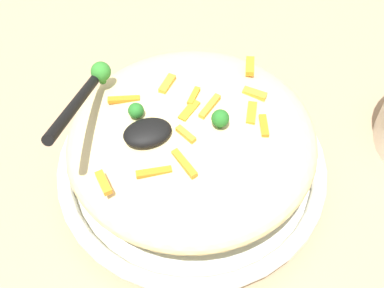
% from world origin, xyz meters
% --- Properties ---
extents(ground_plane, '(2.40, 2.40, 0.00)m').
position_xyz_m(ground_plane, '(0.00, 0.00, 0.00)').
color(ground_plane, '#9E7F60').
extents(serving_bowl, '(0.35, 0.35, 0.04)m').
position_xyz_m(serving_bowl, '(0.00, 0.00, 0.02)').
color(serving_bowl, silver).
rests_on(serving_bowl, ground_plane).
extents(pasta_mound, '(0.31, 0.30, 0.09)m').
position_xyz_m(pasta_mound, '(0.00, 0.00, 0.09)').
color(pasta_mound, '#DBC689').
rests_on(pasta_mound, serving_bowl).
extents(carrot_piece_0, '(0.03, 0.03, 0.01)m').
position_xyz_m(carrot_piece_0, '(-0.09, -0.02, 0.13)').
color(carrot_piece_0, orange).
rests_on(carrot_piece_0, pasta_mound).
extents(carrot_piece_1, '(0.03, 0.03, 0.01)m').
position_xyz_m(carrot_piece_1, '(0.01, -0.06, 0.13)').
color(carrot_piece_1, orange).
rests_on(carrot_piece_1, pasta_mound).
extents(carrot_piece_2, '(0.03, 0.03, 0.01)m').
position_xyz_m(carrot_piece_2, '(-0.02, -0.01, 0.13)').
color(carrot_piece_2, orange).
rests_on(carrot_piece_2, pasta_mound).
extents(carrot_piece_3, '(0.01, 0.03, 0.01)m').
position_xyz_m(carrot_piece_3, '(0.12, 0.05, 0.13)').
color(carrot_piece_3, orange).
rests_on(carrot_piece_3, pasta_mound).
extents(carrot_piece_4, '(0.02, 0.03, 0.01)m').
position_xyz_m(carrot_piece_4, '(-0.01, -0.03, 0.13)').
color(carrot_piece_4, orange).
rests_on(carrot_piece_4, pasta_mound).
extents(carrot_piece_5, '(0.02, 0.03, 0.01)m').
position_xyz_m(carrot_piece_5, '(-0.08, 0.03, 0.12)').
color(carrot_piece_5, orange).
rests_on(carrot_piece_5, pasta_mound).
extents(carrot_piece_6, '(0.03, 0.03, 0.01)m').
position_xyz_m(carrot_piece_6, '(-0.00, -0.01, 0.13)').
color(carrot_piece_6, orange).
rests_on(carrot_piece_6, pasta_mound).
extents(carrot_piece_7, '(0.02, 0.03, 0.01)m').
position_xyz_m(carrot_piece_7, '(-0.07, 0.01, 0.13)').
color(carrot_piece_7, orange).
rests_on(carrot_piece_7, pasta_mound).
extents(carrot_piece_8, '(0.04, 0.02, 0.01)m').
position_xyz_m(carrot_piece_8, '(0.07, -0.06, 0.12)').
color(carrot_piece_8, orange).
rests_on(carrot_piece_8, pasta_mound).
extents(carrot_piece_9, '(0.02, 0.03, 0.01)m').
position_xyz_m(carrot_piece_9, '(-0.10, -0.06, 0.13)').
color(carrot_piece_9, orange).
rests_on(carrot_piece_9, pasta_mound).
extents(carrot_piece_10, '(0.02, 0.03, 0.01)m').
position_xyz_m(carrot_piece_10, '(0.01, 0.02, 0.13)').
color(carrot_piece_10, orange).
rests_on(carrot_piece_10, pasta_mound).
extents(carrot_piece_11, '(0.04, 0.01, 0.01)m').
position_xyz_m(carrot_piece_11, '(0.06, 0.06, 0.12)').
color(carrot_piece_11, orange).
rests_on(carrot_piece_11, pasta_mound).
extents(carrot_piece_12, '(0.02, 0.04, 0.01)m').
position_xyz_m(carrot_piece_12, '(0.03, 0.06, 0.13)').
color(carrot_piece_12, orange).
rests_on(carrot_piece_12, pasta_mound).
extents(broccoli_floret_0, '(0.02, 0.02, 0.03)m').
position_xyz_m(broccoli_floret_0, '(-0.03, 0.02, 0.14)').
color(broccoli_floret_0, '#205B1C').
rests_on(broccoli_floret_0, pasta_mound).
extents(broccoli_floret_1, '(0.03, 0.03, 0.03)m').
position_xyz_m(broccoli_floret_1, '(0.09, -0.10, 0.14)').
color(broccoli_floret_1, '#296820').
rests_on(broccoli_floret_1, pasta_mound).
extents(broccoli_floret_2, '(0.02, 0.02, 0.02)m').
position_xyz_m(broccoli_floret_2, '(0.06, -0.02, 0.14)').
color(broccoli_floret_2, '#205B1C').
rests_on(broccoli_floret_2, pasta_mound).
extents(serving_spoon, '(0.14, 0.15, 0.09)m').
position_xyz_m(serving_spoon, '(0.08, -0.00, 0.15)').
color(serving_spoon, black).
rests_on(serving_spoon, pasta_mound).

